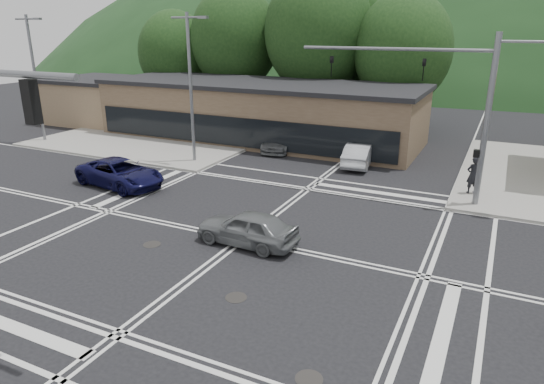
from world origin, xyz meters
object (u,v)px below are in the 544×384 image
at_px(car_blue_west, 120,173).
at_px(car_queue_a, 359,154).
at_px(car_northbound, 281,141).
at_px(pedestrian, 473,175).
at_px(car_queue_b, 378,138).
at_px(car_grey_center, 247,228).

bearing_deg(car_blue_west, car_queue_a, -38.07).
distance_m(car_northbound, pedestrian, 13.63).
bearing_deg(car_blue_west, car_queue_b, -25.89).
xyz_separation_m(car_queue_a, car_northbound, (-6.07, 1.52, -0.05)).
xyz_separation_m(car_blue_west, pedestrian, (17.21, 6.57, 0.37)).
distance_m(car_grey_center, pedestrian, 12.57).
relative_size(car_blue_west, car_queue_b, 1.19).
height_order(car_grey_center, car_queue_a, car_queue_a).
relative_size(car_blue_west, car_grey_center, 1.27).
height_order(car_northbound, pedestrian, pedestrian).
relative_size(car_queue_b, car_northbound, 0.96).
height_order(car_grey_center, car_northbound, car_grey_center).
xyz_separation_m(car_queue_b, pedestrian, (6.88, -8.09, 0.36)).
height_order(car_queue_b, car_northbound, car_queue_b).
bearing_deg(car_queue_a, pedestrian, 149.64).
bearing_deg(car_queue_b, car_grey_center, 86.07).
bearing_deg(car_northbound, car_blue_west, -120.38).
bearing_deg(car_queue_a, car_grey_center, 80.83).
distance_m(car_queue_b, pedestrian, 10.62).
height_order(car_blue_west, pedestrian, pedestrian).
height_order(car_queue_a, pedestrian, pedestrian).
distance_m(car_grey_center, car_northbound, 15.62).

